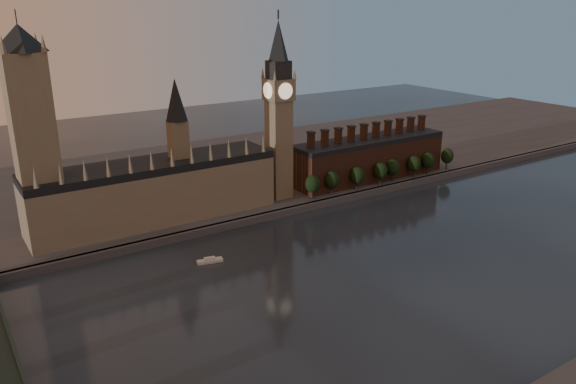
% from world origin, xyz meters
% --- Properties ---
extents(ground, '(900.00, 900.00, 0.00)m').
position_xyz_m(ground, '(0.00, 0.00, 0.00)').
color(ground, black).
rests_on(ground, ground).
extents(north_bank, '(900.00, 182.00, 4.00)m').
position_xyz_m(north_bank, '(0.00, 178.04, 2.00)').
color(north_bank, '#48494D').
rests_on(north_bank, ground).
extents(palace_of_westminster, '(130.00, 30.30, 74.00)m').
position_xyz_m(palace_of_westminster, '(-64.41, 114.91, 21.63)').
color(palace_of_westminster, '#776C55').
rests_on(palace_of_westminster, north_bank).
extents(victoria_tower, '(24.00, 24.00, 108.00)m').
position_xyz_m(victoria_tower, '(-120.00, 115.00, 59.09)').
color(victoria_tower, '#776C55').
rests_on(victoria_tower, north_bank).
extents(big_ben, '(15.00, 15.00, 107.00)m').
position_xyz_m(big_ben, '(10.00, 110.00, 56.83)').
color(big_ben, '#776C55').
rests_on(big_ben, north_bank).
extents(chimney_block, '(110.00, 25.00, 37.00)m').
position_xyz_m(chimney_block, '(80.00, 110.00, 17.82)').
color(chimney_block, '#502D1E').
rests_on(chimney_block, north_bank).
extents(embankment_tree_0, '(8.60, 8.60, 14.88)m').
position_xyz_m(embankment_tree_0, '(23.87, 95.19, 13.47)').
color(embankment_tree_0, black).
rests_on(embankment_tree_0, north_bank).
extents(embankment_tree_1, '(8.60, 8.60, 14.88)m').
position_xyz_m(embankment_tree_1, '(38.39, 95.36, 13.47)').
color(embankment_tree_1, black).
rests_on(embankment_tree_1, north_bank).
extents(embankment_tree_2, '(8.60, 8.60, 14.88)m').
position_xyz_m(embankment_tree_2, '(57.27, 94.23, 13.47)').
color(embankment_tree_2, black).
rests_on(embankment_tree_2, north_bank).
extents(embankment_tree_3, '(8.60, 8.60, 14.88)m').
position_xyz_m(embankment_tree_3, '(75.96, 93.73, 13.47)').
color(embankment_tree_3, black).
rests_on(embankment_tree_3, north_bank).
extents(embankment_tree_4, '(8.60, 8.60, 14.88)m').
position_xyz_m(embankment_tree_4, '(87.90, 95.27, 13.47)').
color(embankment_tree_4, black).
rests_on(embankment_tree_4, north_bank).
extents(embankment_tree_5, '(8.60, 8.60, 14.88)m').
position_xyz_m(embankment_tree_5, '(105.56, 93.82, 13.47)').
color(embankment_tree_5, black).
rests_on(embankment_tree_5, north_bank).
extents(embankment_tree_6, '(8.60, 8.60, 14.88)m').
position_xyz_m(embankment_tree_6, '(119.65, 94.64, 13.47)').
color(embankment_tree_6, black).
rests_on(embankment_tree_6, north_bank).
extents(embankment_tree_7, '(8.60, 8.60, 14.88)m').
position_xyz_m(embankment_tree_7, '(139.42, 95.38, 13.47)').
color(embankment_tree_7, black).
rests_on(embankment_tree_7, north_bank).
extents(river_boat, '(12.37, 5.94, 2.38)m').
position_xyz_m(river_boat, '(-61.05, 58.43, 0.91)').
color(river_boat, silver).
rests_on(river_boat, ground).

